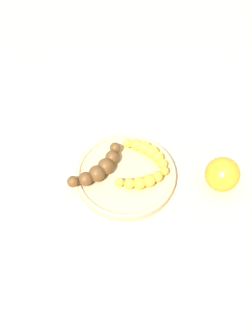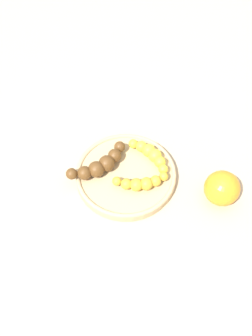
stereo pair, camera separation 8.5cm
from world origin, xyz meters
The scene contains 6 objects.
ground_plane centered at (0.00, 0.00, 0.00)m, with size 2.40×2.40×0.00m, color tan.
fruit_bowl centered at (0.00, 0.00, 0.01)m, with size 0.22×0.22×0.02m.
banana_overripe centered at (-0.05, 0.03, 0.04)m, with size 0.15×0.07×0.04m.
banana_spotted centered at (0.02, -0.04, 0.03)m, with size 0.12×0.05×0.03m.
banana_yellow centered at (0.07, 0.02, 0.03)m, with size 0.06×0.11×0.03m.
orange_fruit centered at (0.17, -0.11, 0.04)m, with size 0.08×0.08×0.08m, color orange.
Camera 1 is at (-0.23, -0.42, 0.73)m, focal length 41.65 mm.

